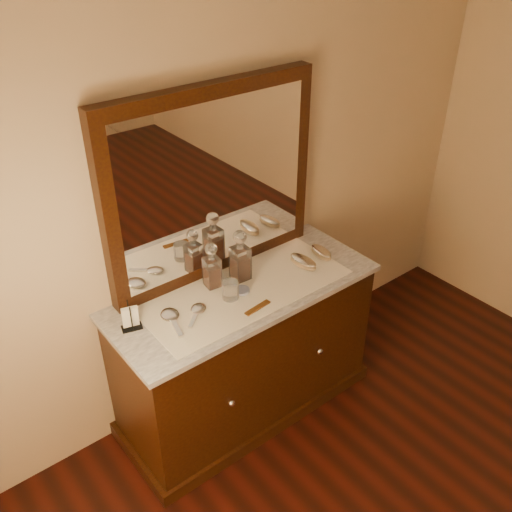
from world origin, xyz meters
The scene contains 18 objects.
dresser_cabinet centered at (0.00, 1.96, 0.41)m, with size 1.40×0.55×0.82m, color black.
dresser_plinth centered at (0.00, 1.96, 0.04)m, with size 1.46×0.59×0.08m, color black.
knob_left centered at (-0.30, 1.67, 0.45)m, with size 0.04×0.04×0.04m, color silver.
knob_right centered at (0.30, 1.67, 0.45)m, with size 0.04×0.04×0.04m, color silver.
marble_top centered at (0.00, 1.96, 0.83)m, with size 1.44×0.59×0.03m, color white.
mirror_frame centered at (0.00, 2.20, 1.35)m, with size 1.20×0.08×1.00m, color black.
mirror_glass centered at (0.00, 2.17, 1.35)m, with size 1.06×0.01×0.86m, color white.
lace_runner centered at (0.00, 1.94, 0.85)m, with size 1.10×0.45×0.00m, color white.
pin_dish centered at (-0.03, 1.94, 0.86)m, with size 0.08×0.08×0.01m, color silver.
comb centered at (-0.05, 1.78, 0.86)m, with size 0.15×0.03×0.01m, color brown.
napkin_rack centered at (-0.60, 2.03, 0.91)m, with size 0.11×0.08×0.14m.
decanter_left centered at (-0.11, 2.07, 0.95)m, with size 0.09×0.09×0.25m.
decanter_right centered at (0.04, 2.04, 0.96)m, with size 0.09×0.09×0.29m.
brush_near centered at (0.38, 1.92, 0.88)m, with size 0.09×0.18×0.05m.
brush_far centered at (0.53, 1.93, 0.88)m, with size 0.09×0.17×0.04m.
hand_mirror_outer centered at (-0.42, 1.97, 0.86)m, with size 0.11×0.24×0.02m.
hand_mirror_inner centered at (-0.30, 1.94, 0.86)m, with size 0.18×0.16×0.02m.
tumblers centered at (-0.10, 1.93, 0.90)m, with size 0.08×0.08×0.09m.
Camera 1 is at (-1.40, 0.09, 2.56)m, focal length 39.28 mm.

